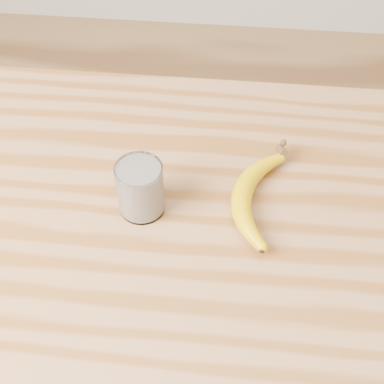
{
  "coord_description": "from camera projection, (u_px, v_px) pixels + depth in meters",
  "views": [
    {
      "loc": [
        -0.09,
        -0.46,
        1.57
      ],
      "look_at": [
        -0.14,
        0.08,
        0.93
      ],
      "focal_mm": 50.0,
      "sensor_mm": 36.0,
      "label": 1
    }
  ],
  "objects": [
    {
      "name": "table",
      "position": [
        272.0,
        293.0,
        0.9
      ],
      "size": [
        1.2,
        0.8,
        0.9
      ],
      "color": "olive",
      "rests_on": "ground"
    },
    {
      "name": "smoothie_glass",
      "position": [
        140.0,
        188.0,
        0.82
      ],
      "size": [
        0.07,
        0.07,
        0.09
      ],
      "color": "white",
      "rests_on": "table"
    },
    {
      "name": "banana",
      "position": [
        242.0,
        194.0,
        0.85
      ],
      "size": [
        0.14,
        0.29,
        0.03
      ],
      "primitive_type": null,
      "rotation": [
        0.0,
        0.0,
        -0.15
      ],
      "color": "#CB9F00",
      "rests_on": "table"
    }
  ]
}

